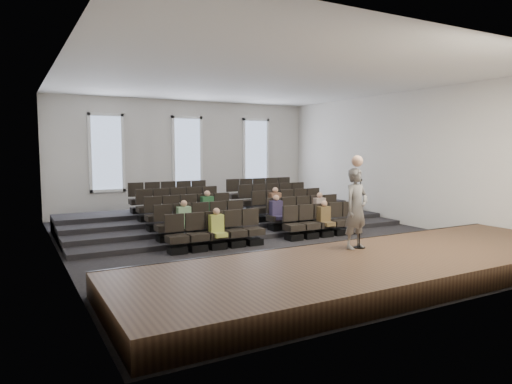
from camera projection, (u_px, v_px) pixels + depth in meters
ground at (265, 239)px, 14.59m from camera, size 14.00×14.00×0.00m
ceiling at (265, 80)px, 14.11m from camera, size 12.00×14.00×0.02m
wall_back at (187, 157)px, 20.48m from camera, size 12.00×0.04×5.00m
wall_front at (458, 170)px, 8.23m from camera, size 12.00×0.04×5.00m
wall_left at (57, 164)px, 11.47m from camera, size 0.04×14.00×5.00m
wall_right at (402, 159)px, 17.24m from camera, size 0.04×14.00×5.00m
stage at (379, 268)px, 10.12m from camera, size 11.80×3.60×0.50m
stage_lip at (329, 252)px, 11.66m from camera, size 11.80×0.06×0.52m
risers at (223, 219)px, 17.34m from camera, size 11.80×4.80×0.60m
seating_rows at (243, 212)px, 15.87m from camera, size 6.80×4.70×1.67m
windows at (187, 152)px, 20.40m from camera, size 8.44×0.10×3.24m
audience at (260, 211)px, 14.96m from camera, size 5.45×2.64×1.10m
speaker at (356, 209)px, 10.85m from camera, size 0.77×0.57×1.92m
mic_stand at (360, 227)px, 10.95m from camera, size 0.28×0.28×1.68m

